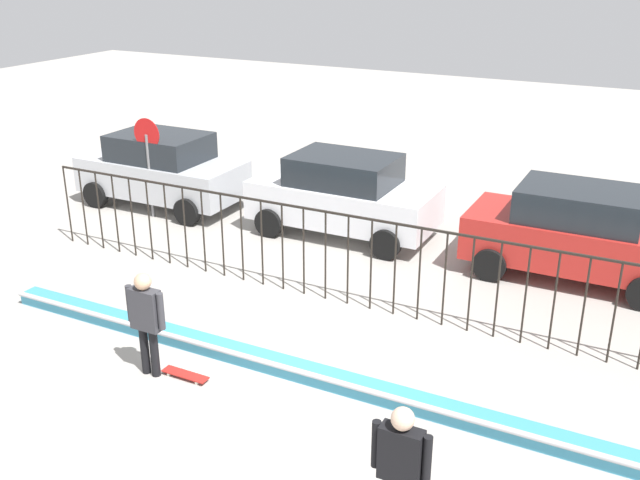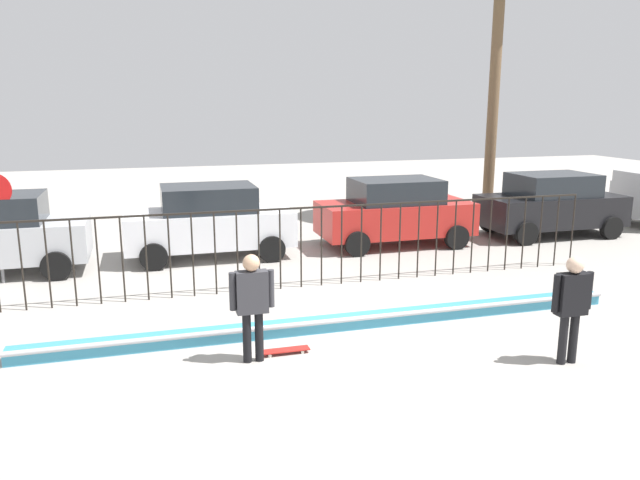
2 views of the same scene
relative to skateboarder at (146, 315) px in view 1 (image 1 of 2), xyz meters
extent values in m
plane|color=#9E9991|center=(1.72, 0.54, -1.05)|extent=(60.00, 60.00, 0.00)
cube|color=teal|center=(1.72, 0.99, -0.94)|extent=(11.00, 0.36, 0.22)
cylinder|color=#B2B2B7|center=(1.72, 0.81, -0.83)|extent=(11.00, 0.09, 0.09)
cylinder|color=black|center=(-5.28, 3.65, -0.15)|extent=(0.04, 0.04, 1.80)
cylinder|color=black|center=(-4.82, 3.65, -0.15)|extent=(0.04, 0.04, 1.80)
cylinder|color=black|center=(-4.35, 3.65, -0.15)|extent=(0.04, 0.04, 1.80)
cylinder|color=black|center=(-3.88, 3.65, -0.15)|extent=(0.04, 0.04, 1.80)
cylinder|color=black|center=(-3.42, 3.65, -0.15)|extent=(0.04, 0.04, 1.80)
cylinder|color=black|center=(-2.95, 3.65, -0.15)|extent=(0.04, 0.04, 1.80)
cylinder|color=black|center=(-2.48, 3.65, -0.15)|extent=(0.04, 0.04, 1.80)
cylinder|color=black|center=(-2.02, 3.65, -0.15)|extent=(0.04, 0.04, 1.80)
cylinder|color=black|center=(-1.55, 3.65, -0.15)|extent=(0.04, 0.04, 1.80)
cylinder|color=black|center=(-1.08, 3.65, -0.15)|extent=(0.04, 0.04, 1.80)
cylinder|color=black|center=(-0.62, 3.65, -0.15)|extent=(0.04, 0.04, 1.80)
cylinder|color=black|center=(-0.15, 3.65, -0.15)|extent=(0.04, 0.04, 1.80)
cylinder|color=black|center=(0.32, 3.65, -0.15)|extent=(0.04, 0.04, 1.80)
cylinder|color=black|center=(0.78, 3.65, -0.15)|extent=(0.04, 0.04, 1.80)
cylinder|color=black|center=(1.25, 3.65, -0.15)|extent=(0.04, 0.04, 1.80)
cylinder|color=black|center=(1.72, 3.65, -0.15)|extent=(0.04, 0.04, 1.80)
cylinder|color=black|center=(2.18, 3.65, -0.15)|extent=(0.04, 0.04, 1.80)
cylinder|color=black|center=(2.65, 3.65, -0.15)|extent=(0.04, 0.04, 1.80)
cylinder|color=black|center=(3.12, 3.65, -0.15)|extent=(0.04, 0.04, 1.80)
cylinder|color=black|center=(3.58, 3.65, -0.15)|extent=(0.04, 0.04, 1.80)
cylinder|color=black|center=(4.05, 3.65, -0.15)|extent=(0.04, 0.04, 1.80)
cylinder|color=black|center=(4.52, 3.65, -0.15)|extent=(0.04, 0.04, 1.80)
cylinder|color=black|center=(4.98, 3.65, -0.15)|extent=(0.04, 0.04, 1.80)
cylinder|color=black|center=(5.45, 3.65, -0.15)|extent=(0.04, 0.04, 1.80)
cylinder|color=black|center=(5.92, 3.65, -0.15)|extent=(0.04, 0.04, 1.80)
cylinder|color=black|center=(6.38, 3.65, -0.15)|extent=(0.04, 0.04, 1.80)
cube|color=black|center=(1.72, 3.65, 0.73)|extent=(14.00, 0.04, 0.04)
cylinder|color=black|center=(-0.10, 0.00, -0.64)|extent=(0.14, 0.14, 0.81)
cylinder|color=black|center=(0.10, 0.00, -0.64)|extent=(0.14, 0.14, 0.81)
cube|color=#333338|center=(0.00, 0.00, 0.10)|extent=(0.49, 0.21, 0.67)
sphere|color=tan|center=(0.00, 0.00, 0.57)|extent=(0.26, 0.26, 0.26)
cylinder|color=#333338|center=(-0.30, 0.00, 0.13)|extent=(0.11, 0.11, 0.60)
cylinder|color=#333338|center=(0.30, 0.00, 0.13)|extent=(0.11, 0.11, 0.60)
cube|color=#A51E19|center=(0.55, 0.15, -0.98)|extent=(0.80, 0.20, 0.02)
cylinder|color=silver|center=(0.82, 0.22, -1.02)|extent=(0.05, 0.03, 0.05)
cylinder|color=silver|center=(0.82, 0.07, -1.02)|extent=(0.05, 0.03, 0.05)
cylinder|color=silver|center=(0.28, 0.22, -1.02)|extent=(0.05, 0.03, 0.05)
cylinder|color=silver|center=(0.28, 0.07, -1.02)|extent=(0.05, 0.03, 0.05)
cube|color=black|center=(4.72, -1.43, 0.09)|extent=(0.49, 0.21, 0.66)
sphere|color=beige|center=(4.72, -1.43, 0.55)|extent=(0.26, 0.26, 0.26)
cylinder|color=black|center=(4.43, -1.43, 0.12)|extent=(0.10, 0.10, 0.59)
cylinder|color=black|center=(5.02, -1.43, 0.12)|extent=(0.10, 0.10, 0.59)
cube|color=#B7BABF|center=(-5.02, 6.68, -0.26)|extent=(4.30, 1.90, 0.90)
cube|color=#1E2328|center=(-5.02, 6.68, 0.52)|extent=(2.37, 1.71, 0.66)
cylinder|color=black|center=(-3.55, 7.63, -0.71)|extent=(0.68, 0.22, 0.68)
cylinder|color=black|center=(-3.55, 5.73, -0.71)|extent=(0.68, 0.22, 0.68)
cylinder|color=black|center=(-6.48, 7.63, -0.71)|extent=(0.68, 0.22, 0.68)
cylinder|color=black|center=(-6.48, 5.73, -0.71)|extent=(0.68, 0.22, 0.68)
cube|color=silver|center=(0.07, 6.92, -0.26)|extent=(4.30, 1.90, 0.90)
cube|color=#1E2328|center=(0.07, 6.92, 0.52)|extent=(2.37, 1.71, 0.66)
cylinder|color=black|center=(1.54, 7.87, -0.71)|extent=(0.68, 0.22, 0.68)
cylinder|color=black|center=(1.54, 5.97, -0.71)|extent=(0.68, 0.22, 0.68)
cylinder|color=black|center=(-1.39, 7.87, -0.71)|extent=(0.68, 0.22, 0.68)
cylinder|color=black|center=(-1.39, 5.97, -0.71)|extent=(0.68, 0.22, 0.68)
cube|color=#B2231E|center=(5.29, 6.87, -0.26)|extent=(4.30, 1.90, 0.90)
cube|color=#1E2328|center=(5.29, 6.87, 0.52)|extent=(2.37, 1.71, 0.66)
cylinder|color=black|center=(3.83, 7.82, -0.71)|extent=(0.68, 0.22, 0.68)
cylinder|color=black|center=(3.83, 5.92, -0.71)|extent=(0.68, 0.22, 0.68)
cylinder|color=slate|center=(-4.70, 5.82, 0.00)|extent=(0.07, 0.07, 2.10)
cylinder|color=red|center=(-4.70, 5.84, 1.07)|extent=(0.76, 0.02, 0.76)
camera|label=1|loc=(6.89, -7.62, 5.21)|focal=40.83mm
camera|label=2|loc=(-1.50, -9.01, 2.98)|focal=34.47mm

